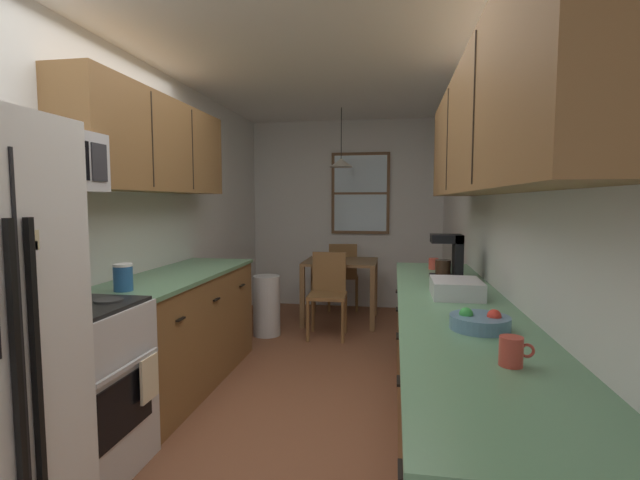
{
  "coord_description": "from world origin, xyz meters",
  "views": [
    {
      "loc": [
        0.66,
        -2.53,
        1.45
      ],
      "look_at": [
        -0.0,
        1.44,
        1.11
      ],
      "focal_mm": 25.13,
      "sensor_mm": 36.0,
      "label": 1
    }
  ],
  "objects_px": {
    "microwave_over_range": "(38,159)",
    "coffee_maker": "(451,256)",
    "trash_bin": "(267,306)",
    "fruit_bowl": "(480,321)",
    "stove_range": "(70,391)",
    "table_serving_bowl": "(331,258)",
    "mug_spare": "(434,264)",
    "dish_rack": "(456,288)",
    "dining_chair_far": "(343,273)",
    "storage_canister": "(123,277)",
    "dining_chair_near": "(328,290)",
    "mug_by_coffeemaker": "(512,351)",
    "dining_table": "(341,271)"
  },
  "relations": [
    {
      "from": "trash_bin",
      "to": "dining_chair_far",
      "type": "bearing_deg",
      "value": 61.69
    },
    {
      "from": "stove_range",
      "to": "trash_bin",
      "type": "distance_m",
      "value": 2.64
    },
    {
      "from": "dining_chair_far",
      "to": "dish_rack",
      "type": "distance_m",
      "value": 3.42
    },
    {
      "from": "microwave_over_range",
      "to": "trash_bin",
      "type": "relative_size",
      "value": 0.94
    },
    {
      "from": "microwave_over_range",
      "to": "dining_chair_far",
      "type": "relative_size",
      "value": 0.68
    },
    {
      "from": "coffee_maker",
      "to": "dish_rack",
      "type": "bearing_deg",
      "value": -93.7
    },
    {
      "from": "stove_range",
      "to": "mug_by_coffeemaker",
      "type": "distance_m",
      "value": 2.15
    },
    {
      "from": "dining_chair_near",
      "to": "table_serving_bowl",
      "type": "xyz_separation_m",
      "value": [
        -0.04,
        0.53,
        0.28
      ]
    },
    {
      "from": "dining_table",
      "to": "storage_canister",
      "type": "bearing_deg",
      "value": -110.15
    },
    {
      "from": "dining_table",
      "to": "trash_bin",
      "type": "xyz_separation_m",
      "value": [
        -0.73,
        -0.68,
        -0.29
      ]
    },
    {
      "from": "dining_chair_near",
      "to": "mug_spare",
      "type": "height_order",
      "value": "mug_spare"
    },
    {
      "from": "dining_table",
      "to": "storage_canister",
      "type": "distance_m",
      "value": 3.01
    },
    {
      "from": "dining_chair_far",
      "to": "storage_canister",
      "type": "relative_size",
      "value": 5.3
    },
    {
      "from": "storage_canister",
      "to": "mug_spare",
      "type": "relative_size",
      "value": 1.48
    },
    {
      "from": "microwave_over_range",
      "to": "trash_bin",
      "type": "bearing_deg",
      "value": 81.16
    },
    {
      "from": "trash_bin",
      "to": "mug_by_coffeemaker",
      "type": "distance_m",
      "value": 3.59
    },
    {
      "from": "fruit_bowl",
      "to": "dish_rack",
      "type": "xyz_separation_m",
      "value": [
        -0.01,
        0.68,
        0.01
      ]
    },
    {
      "from": "stove_range",
      "to": "mug_spare",
      "type": "distance_m",
      "value": 2.67
    },
    {
      "from": "stove_range",
      "to": "trash_bin",
      "type": "relative_size",
      "value": 1.69
    },
    {
      "from": "coffee_maker",
      "to": "fruit_bowl",
      "type": "distance_m",
      "value": 1.32
    },
    {
      "from": "microwave_over_range",
      "to": "coffee_maker",
      "type": "distance_m",
      "value": 2.6
    },
    {
      "from": "mug_by_coffeemaker",
      "to": "fruit_bowl",
      "type": "bearing_deg",
      "value": 93.26
    },
    {
      "from": "mug_spare",
      "to": "fruit_bowl",
      "type": "height_order",
      "value": "fruit_bowl"
    },
    {
      "from": "trash_bin",
      "to": "fruit_bowl",
      "type": "distance_m",
      "value": 3.21
    },
    {
      "from": "dining_chair_far",
      "to": "table_serving_bowl",
      "type": "height_order",
      "value": "dining_chair_far"
    },
    {
      "from": "trash_bin",
      "to": "storage_canister",
      "type": "height_order",
      "value": "storage_canister"
    },
    {
      "from": "mug_by_coffeemaker",
      "to": "dish_rack",
      "type": "xyz_separation_m",
      "value": [
        -0.04,
        1.11,
        -0.0
      ]
    },
    {
      "from": "mug_spare",
      "to": "dish_rack",
      "type": "distance_m",
      "value": 1.07
    },
    {
      "from": "dining_chair_near",
      "to": "mug_spare",
      "type": "distance_m",
      "value": 1.49
    },
    {
      "from": "dining_table",
      "to": "dish_rack",
      "type": "height_order",
      "value": "dish_rack"
    },
    {
      "from": "coffee_maker",
      "to": "dish_rack",
      "type": "xyz_separation_m",
      "value": [
        -0.04,
        -0.63,
        -0.12
      ]
    },
    {
      "from": "microwave_over_range",
      "to": "trash_bin",
      "type": "distance_m",
      "value": 2.97
    },
    {
      "from": "dining_chair_near",
      "to": "dining_chair_far",
      "type": "xyz_separation_m",
      "value": [
        0.02,
        1.18,
        0.0
      ]
    },
    {
      "from": "stove_range",
      "to": "trash_bin",
      "type": "bearing_deg",
      "value": 83.6
    },
    {
      "from": "microwave_over_range",
      "to": "dining_chair_far",
      "type": "bearing_deg",
      "value": 74.33
    },
    {
      "from": "storage_canister",
      "to": "coffee_maker",
      "type": "xyz_separation_m",
      "value": [
        2.06,
        0.8,
        0.08
      ]
    },
    {
      "from": "storage_canister",
      "to": "mug_by_coffeemaker",
      "type": "distance_m",
      "value": 2.27
    },
    {
      "from": "mug_by_coffeemaker",
      "to": "table_serving_bowl",
      "type": "height_order",
      "value": "mug_by_coffeemaker"
    },
    {
      "from": "dish_rack",
      "to": "fruit_bowl",
      "type": "bearing_deg",
      "value": -89.09
    },
    {
      "from": "stove_range",
      "to": "table_serving_bowl",
      "type": "distance_m",
      "value": 3.39
    },
    {
      "from": "microwave_over_range",
      "to": "fruit_bowl",
      "type": "xyz_separation_m",
      "value": [
        2.14,
        -0.01,
        -0.73
      ]
    },
    {
      "from": "coffee_maker",
      "to": "dish_rack",
      "type": "height_order",
      "value": "coffee_maker"
    },
    {
      "from": "coffee_maker",
      "to": "mug_by_coffeemaker",
      "type": "relative_size",
      "value": 2.76
    },
    {
      "from": "trash_bin",
      "to": "dish_rack",
      "type": "height_order",
      "value": "dish_rack"
    },
    {
      "from": "stove_range",
      "to": "fruit_bowl",
      "type": "relative_size",
      "value": 4.31
    },
    {
      "from": "microwave_over_range",
      "to": "dining_table",
      "type": "bearing_deg",
      "value": 71.05
    },
    {
      "from": "stove_range",
      "to": "dish_rack",
      "type": "relative_size",
      "value": 3.24
    },
    {
      "from": "microwave_over_range",
      "to": "mug_spare",
      "type": "xyz_separation_m",
      "value": [
        2.09,
        1.74,
        -0.72
      ]
    },
    {
      "from": "coffee_maker",
      "to": "fruit_bowl",
      "type": "relative_size",
      "value": 1.25
    },
    {
      "from": "dining_chair_near",
      "to": "mug_by_coffeemaker",
      "type": "height_order",
      "value": "mug_by_coffeemaker"
    }
  ]
}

